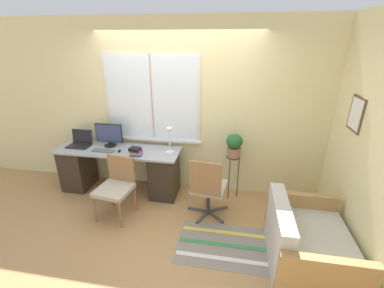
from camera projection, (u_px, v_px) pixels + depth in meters
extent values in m
plane|color=tan|center=(171.00, 205.00, 3.95)|extent=(14.00, 14.00, 0.00)
cube|color=beige|center=(178.00, 109.00, 4.04)|extent=(9.00, 0.06, 2.70)
cube|color=silver|center=(129.00, 98.00, 4.08)|extent=(0.77, 0.02, 1.37)
cube|color=white|center=(129.00, 98.00, 4.07)|extent=(0.70, 0.01, 1.30)
cube|color=silver|center=(176.00, 100.00, 3.95)|extent=(0.77, 0.02, 1.37)
cube|color=white|center=(176.00, 100.00, 3.94)|extent=(0.70, 0.01, 1.30)
cube|color=silver|center=(155.00, 139.00, 4.27)|extent=(1.58, 0.11, 0.04)
cube|color=beige|center=(354.00, 131.00, 3.07)|extent=(0.06, 9.00, 2.70)
cube|color=brown|center=(356.00, 114.00, 2.95)|extent=(0.02, 0.33, 0.41)
cube|color=white|center=(356.00, 114.00, 2.95)|extent=(0.01, 0.28, 0.36)
cube|color=#9EA3A8|center=(118.00, 150.00, 4.09)|extent=(2.00, 0.58, 0.03)
cube|color=#33281E|center=(78.00, 167.00, 4.35)|extent=(0.40, 0.50, 0.72)
cube|color=#33281E|center=(164.00, 175.00, 4.11)|extent=(0.40, 0.50, 0.72)
cube|color=black|center=(79.00, 146.00, 4.18)|extent=(0.35, 0.23, 0.02)
cube|color=black|center=(82.00, 136.00, 4.25)|extent=(0.35, 0.04, 0.23)
cube|color=black|center=(82.00, 136.00, 4.25)|extent=(0.32, 0.03, 0.20)
cylinder|color=black|center=(110.00, 145.00, 4.21)|extent=(0.19, 0.19, 0.02)
cylinder|color=black|center=(110.00, 143.00, 4.20)|extent=(0.05, 0.05, 0.06)
cube|color=black|center=(109.00, 133.00, 4.13)|extent=(0.45, 0.02, 0.31)
cube|color=navy|center=(109.00, 133.00, 4.12)|extent=(0.43, 0.01, 0.29)
cube|color=slate|center=(103.00, 151.00, 4.01)|extent=(0.35, 0.11, 0.02)
ellipsoid|color=black|center=(119.00, 151.00, 3.97)|extent=(0.04, 0.07, 0.04)
cylinder|color=white|center=(170.00, 152.00, 3.98)|extent=(0.13, 0.13, 0.01)
cylinder|color=white|center=(170.00, 141.00, 3.91)|extent=(0.02, 0.02, 0.35)
ellipsoid|color=white|center=(169.00, 129.00, 3.83)|extent=(0.10, 0.10, 0.07)
cube|color=#2851B2|center=(136.00, 154.00, 3.87)|extent=(0.19, 0.16, 0.02)
cube|color=yellow|center=(136.00, 153.00, 3.88)|extent=(0.18, 0.14, 0.02)
cube|color=purple|center=(136.00, 151.00, 3.87)|extent=(0.19, 0.14, 0.03)
cube|color=black|center=(135.00, 149.00, 3.84)|extent=(0.18, 0.15, 0.04)
cylinder|color=olive|center=(94.00, 209.00, 3.52)|extent=(0.04, 0.04, 0.43)
cylinder|color=olive|center=(120.00, 214.00, 3.41)|extent=(0.04, 0.04, 0.43)
cylinder|color=olive|center=(111.00, 193.00, 3.88)|extent=(0.04, 0.04, 0.43)
cylinder|color=olive|center=(135.00, 198.00, 3.77)|extent=(0.04, 0.04, 0.43)
cube|color=#B2A893|center=(114.00, 190.00, 3.56)|extent=(0.51, 0.49, 0.06)
cube|color=olive|center=(121.00, 168.00, 3.68)|extent=(0.41, 0.09, 0.39)
cube|color=#47474C|center=(198.00, 210.00, 3.83)|extent=(0.32, 0.07, 0.03)
cube|color=#47474C|center=(203.00, 217.00, 3.67)|extent=(0.16, 0.30, 0.03)
cube|color=#47474C|center=(215.00, 217.00, 3.67)|extent=(0.26, 0.24, 0.03)
cube|color=#47474C|center=(218.00, 209.00, 3.83)|extent=(0.29, 0.19, 0.03)
cube|color=#47474C|center=(207.00, 205.00, 3.93)|extent=(0.10, 0.31, 0.03)
cylinder|color=#333338|center=(209.00, 200.00, 3.71)|extent=(0.04, 0.04, 0.38)
cube|color=#B2A893|center=(209.00, 187.00, 3.62)|extent=(0.51, 0.49, 0.06)
cube|color=olive|center=(205.00, 179.00, 3.32)|extent=(0.43, 0.08, 0.47)
cube|color=beige|center=(308.00, 249.00, 2.85)|extent=(0.84, 0.94, 0.41)
cube|color=beige|center=(281.00, 219.00, 2.77)|extent=(0.16, 0.94, 0.33)
cube|color=#A87F4C|center=(324.00, 284.00, 2.35)|extent=(0.84, 0.09, 0.60)
cube|color=#A87F4C|center=(300.00, 214.00, 3.29)|extent=(0.84, 0.09, 0.60)
cylinder|color=#333338|center=(233.00, 157.00, 3.92)|extent=(0.22, 0.22, 0.02)
cylinder|color=#333338|center=(238.00, 178.00, 4.04)|extent=(0.01, 0.01, 0.70)
cylinder|color=#333338|center=(229.00, 175.00, 4.13)|extent=(0.01, 0.01, 0.70)
cylinder|color=#333338|center=(229.00, 180.00, 3.99)|extent=(0.01, 0.01, 0.70)
cylinder|color=#9E6B4C|center=(234.00, 152.00, 3.89)|extent=(0.20, 0.20, 0.14)
ellipsoid|color=#235B2D|center=(234.00, 141.00, 3.82)|extent=(0.24, 0.24, 0.22)
cube|color=gray|center=(242.00, 247.00, 3.15)|extent=(1.59, 0.78, 0.01)
cube|color=white|center=(242.00, 261.00, 2.95)|extent=(1.56, 0.06, 0.00)
cube|color=#388E4C|center=(242.00, 247.00, 3.15)|extent=(1.56, 0.06, 0.00)
cube|color=#DBCC4C|center=(242.00, 234.00, 3.35)|extent=(1.56, 0.06, 0.00)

